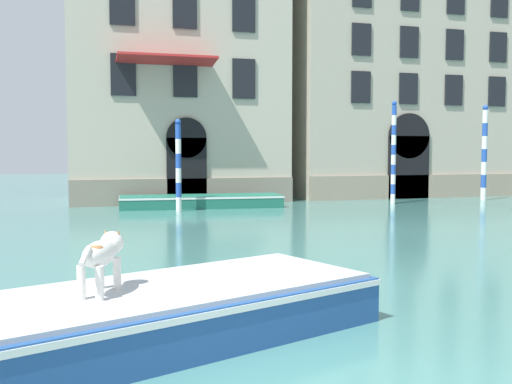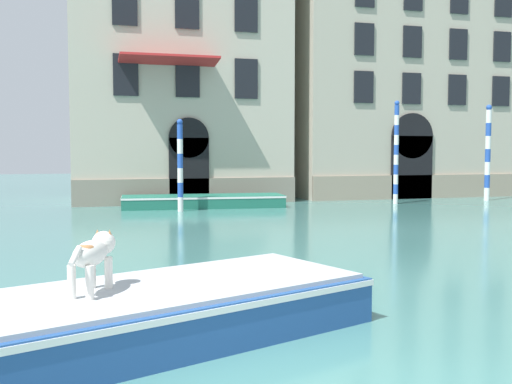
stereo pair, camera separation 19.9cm
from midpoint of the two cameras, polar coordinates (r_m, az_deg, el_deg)
The scene contains 8 objects.
palazzo_left at distance 30.83m, azimuth -7.34°, elevation 16.64°, with size 10.13×7.40×18.44m.
palazzo_right at distance 34.63m, azimuth 14.14°, elevation 12.54°, with size 13.02×6.13×15.33m.
boat_foreground at distance 7.95m, azimuth -10.87°, elevation -11.38°, with size 6.78×4.39×0.69m.
dog_on_deck at distance 7.74m, azimuth -14.55°, elevation -5.70°, with size 0.62×1.05×0.75m.
boat_moored_near_palazzo at distance 25.68m, azimuth -4.82°, elevation -0.85°, with size 6.99×2.43×0.52m.
mooring_pole_0 at distance 27.91m, azimuth 13.41°, elevation 3.72°, with size 0.22×0.22×4.67m.
mooring_pole_1 at distance 23.96m, azimuth -7.00°, elevation 2.57°, with size 0.23×0.23×3.68m.
mooring_pole_2 at distance 31.00m, azimuth 21.38°, elevation 3.53°, with size 0.27×0.27×4.62m.
Camera 2 is at (-2.37, -4.24, 2.48)m, focal length 42.00 mm.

